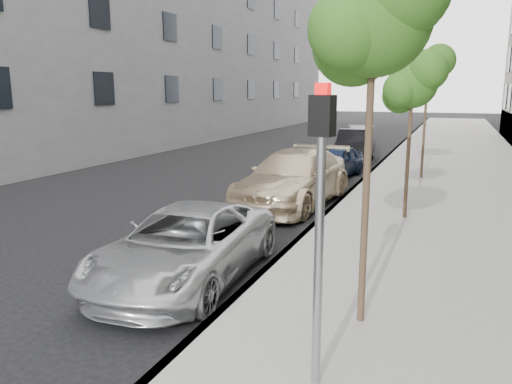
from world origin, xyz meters
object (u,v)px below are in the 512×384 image
Objects in this scene: signal_pole at (320,205)px; sedan_black at (355,146)px; sedan_rear at (359,137)px; minivan at (186,245)px; tree_near at (376,18)px; sedan_blue at (334,162)px; tree_mid at (414,83)px; suv at (293,178)px; tree_far at (429,70)px.

signal_pole reaches higher than sedan_black.
sedan_rear is at bearing 109.15° from signal_pole.
minivan is 1.01× the size of sedan_black.
sedan_black is at bearing 109.34° from signal_pole.
tree_near reaches higher than signal_pole.
tree_near reaches higher than sedan_black.
tree_mid is at bearing -53.36° from sedan_blue.
tree_near reaches higher than sedan_blue.
tree_mid reaches higher than sedan_black.
suv reaches higher than sedan_rear.
tree_mid is at bearing 98.39° from signal_pole.
sedan_blue is (-3.33, 6.15, -2.95)m from tree_mid.
tree_far is at bearing 71.77° from minivan.
sedan_black is (-3.18, 19.23, -1.44)m from signal_pole.
signal_pole is 0.60× the size of suv.
sedan_rear is (-4.32, 17.00, -2.93)m from tree_mid.
sedan_blue is at bearing 86.99° from minivan.
sedan_rear is (-0.91, 6.04, -0.12)m from sedan_black.
tree_far is 14.89m from signal_pole.
tree_near is 1.36× the size of sedan_blue.
tree_near is at bearing -90.00° from tree_far.
suv is 1.50× the size of sedan_blue.
tree_far is 1.05× the size of sedan_black.
sedan_blue is at bearing 93.41° from suv.
tree_far reaches higher than sedan_black.
suv is at bearing 118.96° from signal_pole.
tree_near is 1.03× the size of tree_far.
tree_far is 6.55m from sedan_black.
sedan_rear is (-4.32, 23.50, -3.66)m from tree_near.
signal_pole is 0.90× the size of sedan_blue.
suv is 10.07m from sedan_black.
tree_mid is 1.14× the size of sedan_blue.
minivan is 1.06× the size of sedan_rear.
sedan_black is at bearing 87.26° from minivan.
sedan_blue is at bearing -91.48° from sedan_rear.
suv is at bearing -82.37° from sedan_blue.
tree_far is at bearing 90.00° from tree_mid.
signal_pole is at bearing -91.55° from tree_mid.
tree_near is 5.00m from minivan.
sedan_blue is (-3.10, 14.42, -1.58)m from signal_pole.
sedan_blue is (0.06, 5.26, -0.18)m from suv.
tree_mid is (-0.00, 6.50, -0.73)m from tree_near.
tree_far is 11.88m from sedan_rear.
suv is (-3.38, 0.90, -2.77)m from tree_mid.
sedan_black is at bearing 107.26° from tree_mid.
tree_mid is 0.95× the size of sedan_rear.
tree_far is at bearing 90.00° from tree_near.
minivan is at bearing 150.68° from signal_pole.
signal_pole is at bearing -66.96° from suv.
tree_near is at bearing -84.94° from sedan_black.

